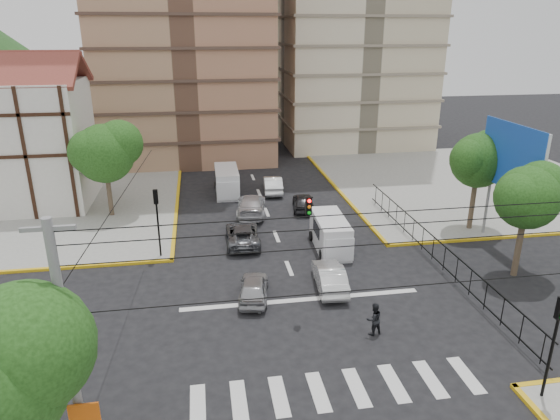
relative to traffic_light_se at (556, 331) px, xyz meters
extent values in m
plane|color=black|center=(-7.80, 7.80, -3.11)|extent=(160.00, 160.00, 0.00)
cube|color=gray|center=(-27.80, 27.80, -3.04)|extent=(26.00, 26.00, 0.15)
cube|color=gray|center=(12.20, 27.80, -3.04)|extent=(26.00, 26.00, 0.15)
cube|color=silver|center=(-7.80, 1.80, -3.11)|extent=(12.00, 2.40, 0.01)
cube|color=silver|center=(-7.80, 9.00, -3.11)|extent=(13.00, 0.40, 0.01)
cube|color=silver|center=(-26.80, 27.80, 1.89)|extent=(10.00, 8.00, 10.00)
cube|color=maroon|center=(-26.80, 29.70, 7.79)|extent=(10.80, 4.25, 2.65)
cylinder|color=slate|center=(6.70, 11.80, -0.96)|extent=(0.20, 0.20, 4.00)
cylinder|color=slate|center=(6.70, 15.80, -0.96)|extent=(0.20, 0.20, 4.00)
cube|color=silver|center=(6.70, 13.80, 3.04)|extent=(0.25, 6.00, 4.00)
cube|color=blue|center=(6.50, 13.80, 3.04)|extent=(0.08, 6.20, 4.20)
sphere|color=#1C3F12|center=(-17.65, -1.90, 2.62)|extent=(3.68, 3.68, 3.68)
cylinder|color=#473828|center=(5.20, 9.80, -1.01)|extent=(0.36, 0.36, 4.20)
sphere|color=#1C3F12|center=(5.20, 9.80, 1.73)|extent=(3.60, 3.60, 3.60)
sphere|color=#1C3F12|center=(6.10, 10.10, 2.27)|extent=(2.88, 2.88, 2.88)
sphere|color=#1C3F12|center=(4.48, 9.50, 1.91)|extent=(2.70, 2.70, 2.70)
cylinder|color=#473828|center=(6.20, 16.80, -0.87)|extent=(0.36, 0.36, 4.48)
sphere|color=#1C3F12|center=(6.20, 16.80, 2.05)|extent=(3.80, 3.80, 3.80)
sphere|color=#1C3F12|center=(7.15, 17.10, 2.62)|extent=(3.04, 3.04, 3.04)
sphere|color=#1C3F12|center=(5.44, 16.50, 2.24)|extent=(2.85, 2.85, 2.85)
cylinder|color=#473828|center=(-19.80, 23.80, -1.01)|extent=(0.36, 0.36, 4.20)
sphere|color=#1C3F12|center=(-19.80, 23.80, 1.89)|extent=(4.40, 4.40, 4.40)
sphere|color=#1C3F12|center=(-18.70, 24.10, 2.55)|extent=(3.52, 3.52, 3.52)
sphere|color=#1C3F12|center=(-20.68, 23.50, 2.11)|extent=(3.30, 3.30, 3.30)
cylinder|color=black|center=(0.00, 0.00, -1.21)|extent=(0.12, 0.12, 3.50)
cylinder|color=black|center=(-15.60, 15.60, -1.21)|extent=(0.12, 0.12, 3.50)
cube|color=black|center=(-15.60, 15.60, 0.99)|extent=(0.28, 0.22, 0.90)
sphere|color=#FF0C0C|center=(-15.60, 15.60, 1.29)|extent=(0.17, 0.17, 0.17)
cube|color=black|center=(-7.80, 7.80, 2.69)|extent=(0.28, 0.22, 0.90)
cylinder|color=black|center=(-7.80, -1.20, 3.14)|extent=(18.00, 0.03, 0.03)
cylinder|color=slate|center=(-16.80, -1.20, 1.54)|extent=(0.28, 0.28, 9.00)
cube|color=slate|center=(-16.80, -1.20, 5.74)|extent=(1.40, 0.12, 0.12)
cube|color=#E5590C|center=(-16.60, -1.45, -0.36)|extent=(0.90, 0.06, 1.20)
cube|color=silver|center=(-4.62, 15.25, -2.03)|extent=(2.06, 4.77, 2.16)
cube|color=silver|center=(-4.62, 13.37, -2.17)|extent=(1.83, 1.20, 1.50)
cube|color=black|center=(-4.62, 13.04, -1.66)|extent=(1.74, 0.17, 0.85)
cylinder|color=black|center=(-5.51, 13.75, -2.78)|extent=(0.25, 0.66, 0.66)
cylinder|color=black|center=(-3.72, 13.75, -2.78)|extent=(0.25, 0.66, 0.66)
cylinder|color=black|center=(-5.51, 16.75, -2.78)|extent=(0.25, 0.66, 0.66)
cylinder|color=black|center=(-3.72, 16.75, -2.78)|extent=(0.25, 0.66, 0.66)
cube|color=silver|center=(-10.60, 28.16, -1.99)|extent=(2.00, 4.90, 2.24)
cube|color=silver|center=(-10.60, 26.21, -2.14)|extent=(1.87, 1.19, 1.56)
cube|color=black|center=(-10.60, 25.87, -1.60)|extent=(1.81, 0.12, 0.88)
cylinder|color=black|center=(-11.53, 26.60, -2.77)|extent=(0.25, 0.68, 0.68)
cylinder|color=black|center=(-9.67, 26.60, -2.77)|extent=(0.25, 0.68, 0.68)
cylinder|color=black|center=(-11.53, 29.72, -2.77)|extent=(0.25, 0.68, 0.68)
cylinder|color=black|center=(-9.67, 29.72, -2.77)|extent=(0.25, 0.68, 0.68)
imported|color=#A6A7AB|center=(-10.32, 9.60, -2.46)|extent=(2.14, 4.00, 1.30)
imported|color=silver|center=(-5.99, 10.05, -2.41)|extent=(1.82, 4.35, 1.40)
imported|color=#53555B|center=(-10.24, 17.03, -2.45)|extent=(2.36, 4.83, 1.32)
imported|color=silver|center=(-9.05, 22.57, -2.34)|extent=(2.89, 5.56, 1.54)
imported|color=#252527|center=(-4.82, 22.89, -2.43)|extent=(2.17, 4.19, 1.36)
imported|color=white|center=(-6.56, 27.84, -2.38)|extent=(1.93, 4.58, 1.47)
imported|color=black|center=(-5.08, 5.33, -2.29)|extent=(0.92, 0.79, 1.64)
camera|label=1|loc=(-12.76, -14.07, 10.65)|focal=32.00mm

